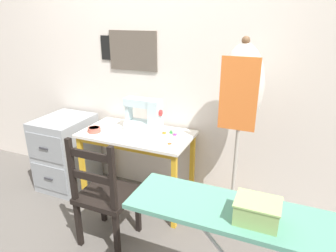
{
  "coord_description": "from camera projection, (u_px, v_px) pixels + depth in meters",
  "views": [
    {
      "loc": [
        1.22,
        -1.89,
        1.69
      ],
      "look_at": [
        0.31,
        0.24,
        0.82
      ],
      "focal_mm": 32.0,
      "sensor_mm": 36.0,
      "label": 1
    }
  ],
  "objects": [
    {
      "name": "thread_spool_far_edge",
      "position": [
        175.0,
        134.0,
        2.59
      ],
      "size": [
        0.04,
        0.04,
        0.03
      ],
      "color": "purple",
      "rests_on": "sewing_table"
    },
    {
      "name": "wooden_chair",
      "position": [
        105.0,
        195.0,
        2.25
      ],
      "size": [
        0.4,
        0.38,
        0.9
      ],
      "color": "black",
      "rests_on": "ground_plane"
    },
    {
      "name": "fabric_bowl",
      "position": [
        94.0,
        130.0,
        2.67
      ],
      "size": [
        0.12,
        0.12,
        0.04
      ],
      "color": "#B25647",
      "rests_on": "sewing_table"
    },
    {
      "name": "wall_back",
      "position": [
        152.0,
        63.0,
        2.74
      ],
      "size": [
        10.0,
        0.07,
        2.55
      ],
      "color": "silver",
      "rests_on": "ground_plane"
    },
    {
      "name": "scissors",
      "position": [
        172.0,
        144.0,
        2.42
      ],
      "size": [
        0.12,
        0.05,
        0.01
      ],
      "color": "silver",
      "rests_on": "sewing_table"
    },
    {
      "name": "ground_plane",
      "position": [
        125.0,
        216.0,
        2.67
      ],
      "size": [
        14.0,
        14.0,
        0.0
      ],
      "primitive_type": "plane",
      "color": "#5B5651"
    },
    {
      "name": "sewing_table",
      "position": [
        136.0,
        143.0,
        2.68
      ],
      "size": [
        0.99,
        0.53,
        0.7
      ],
      "color": "silver",
      "rests_on": "ground_plane"
    },
    {
      "name": "thread_spool_near_machine",
      "position": [
        164.0,
        132.0,
        2.62
      ],
      "size": [
        0.04,
        0.04,
        0.03
      ],
      "color": "orange",
      "rests_on": "sewing_table"
    },
    {
      "name": "dress_form",
      "position": [
        241.0,
        97.0,
        2.24
      ],
      "size": [
        0.32,
        0.32,
        1.55
      ],
      "color": "#846647",
      "rests_on": "ground_plane"
    },
    {
      "name": "filing_cabinet",
      "position": [
        67.0,
        152.0,
        3.07
      ],
      "size": [
        0.45,
        0.57,
        0.73
      ],
      "color": "#93999E",
      "rests_on": "ground_plane"
    },
    {
      "name": "sewing_machine",
      "position": [
        145.0,
        116.0,
        2.66
      ],
      "size": [
        0.34,
        0.15,
        0.32
      ],
      "color": "silver",
      "rests_on": "sewing_table"
    },
    {
      "name": "storage_box",
      "position": [
        257.0,
        211.0,
        1.31
      ],
      "size": [
        0.2,
        0.15,
        0.1
      ],
      "color": "#8EB266",
      "rests_on": "ironing_board"
    },
    {
      "name": "thread_spool_mid_table",
      "position": [
        171.0,
        132.0,
        2.63
      ],
      "size": [
        0.04,
        0.04,
        0.03
      ],
      "color": "green",
      "rests_on": "sewing_table"
    },
    {
      "name": "ironing_board",
      "position": [
        257.0,
        224.0,
        1.38
      ],
      "size": [
        1.23,
        0.33,
        0.84
      ],
      "color": "#518E7A",
      "rests_on": "ground_plane"
    }
  ]
}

